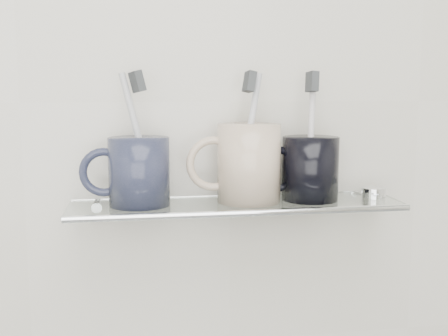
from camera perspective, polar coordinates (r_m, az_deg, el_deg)
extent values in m
plane|color=beige|center=(0.89, 0.62, 6.75)|extent=(2.50, 0.00, 2.50)
cube|color=silver|center=(0.85, 1.29, -3.78)|extent=(0.50, 0.12, 0.01)
cylinder|color=silver|center=(0.80, 2.01, -4.61)|extent=(0.50, 0.01, 0.01)
cylinder|color=silver|center=(0.89, -12.74, -4.19)|extent=(0.02, 0.03, 0.02)
cylinder|color=silver|center=(0.96, 13.29, -3.33)|extent=(0.02, 0.03, 0.02)
cylinder|color=black|center=(0.83, -8.61, -0.35)|extent=(0.09, 0.09, 0.10)
torus|color=black|center=(0.84, -12.10, -0.43)|extent=(0.07, 0.01, 0.07)
cylinder|color=silver|center=(0.83, -8.68, 3.13)|extent=(0.06, 0.02, 0.19)
cube|color=#343739|center=(0.82, -8.81, 8.68)|extent=(0.03, 0.03, 0.03)
cylinder|color=beige|center=(0.85, 2.55, 0.51)|extent=(0.12, 0.12, 0.12)
torus|color=beige|center=(0.84, -1.06, 0.43)|extent=(0.08, 0.01, 0.08)
cylinder|color=silver|center=(0.84, 2.57, 3.32)|extent=(0.05, 0.04, 0.19)
cube|color=#343739|center=(0.84, 2.60, 8.76)|extent=(0.02, 0.03, 0.03)
cylinder|color=black|center=(0.87, 8.75, -0.04)|extent=(0.10, 0.10, 0.10)
torus|color=black|center=(0.86, 5.62, -0.12)|extent=(0.07, 0.01, 0.07)
cylinder|color=silver|center=(0.87, 8.82, 3.37)|extent=(0.02, 0.04, 0.19)
cube|color=#343739|center=(0.87, 8.94, 8.65)|extent=(0.02, 0.03, 0.03)
cylinder|color=silver|center=(0.92, 14.95, -2.42)|extent=(0.04, 0.04, 0.02)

